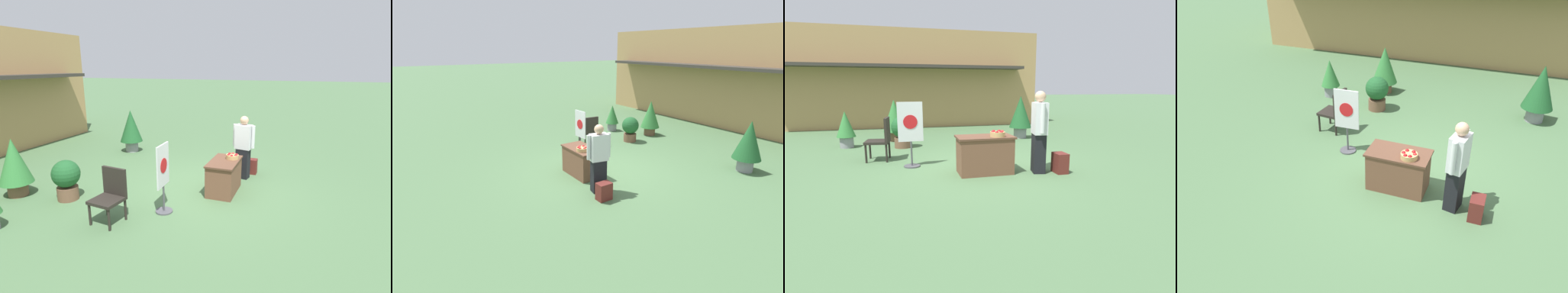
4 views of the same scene
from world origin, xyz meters
TOP-DOWN VIEW (x-y plane):
  - ground_plane at (0.00, 0.00)m, footprint 120.00×120.00m
  - display_table at (-0.11, -0.56)m, footprint 1.17×0.65m
  - apple_basket at (0.12, -0.69)m, footprint 0.30×0.30m
  - person_visitor at (0.99, -0.78)m, footprint 0.34×0.60m
  - backpack at (1.42, -0.93)m, footprint 0.24×0.34m
  - poster_board at (-1.56, 0.33)m, footprint 0.55×0.36m
  - patio_chair at (-2.23, 1.14)m, footprint 0.60×0.60m
  - potted_plant_far_left at (-1.98, 3.92)m, footprint 0.74×0.74m
  - potted_plant_near_right at (2.28, 3.46)m, footprint 0.78×0.78m
  - potted_plant_near_left at (-1.75, 2.66)m, footprint 0.62×0.62m
  - potted_plant_far_right at (-3.35, 3.07)m, footprint 0.54×0.54m

SIDE VIEW (x-z plane):
  - ground_plane at x=0.00m, z-range 0.00..0.00m
  - backpack at x=1.42m, z-range 0.00..0.42m
  - display_table at x=-0.11m, z-range 0.00..0.78m
  - potted_plant_near_left at x=-1.75m, z-range 0.05..0.98m
  - patio_chair at x=-2.23m, z-range 0.05..1.10m
  - potted_plant_far_right at x=-3.35m, z-range 0.06..1.14m
  - potted_plant_far_left at x=-1.98m, z-range 0.09..1.46m
  - poster_board at x=-1.56m, z-range 0.06..1.51m
  - apple_basket at x=0.12m, z-range 0.78..0.91m
  - potted_plant_near_right at x=2.28m, z-range 0.11..1.58m
  - person_visitor at x=0.99m, z-range 0.02..1.71m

